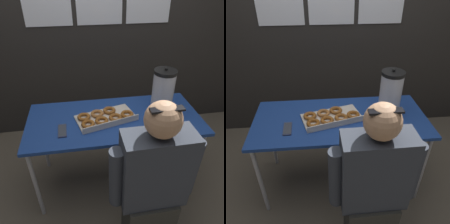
{
  "view_description": "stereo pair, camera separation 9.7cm",
  "coord_description": "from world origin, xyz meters",
  "views": [
    {
      "loc": [
        -0.26,
        -1.48,
        1.81
      ],
      "look_at": [
        -0.02,
        0.0,
        0.82
      ],
      "focal_mm": 35.0,
      "sensor_mm": 36.0,
      "label": 1
    },
    {
      "loc": [
        -0.16,
        -1.49,
        1.81
      ],
      "look_at": [
        -0.02,
        0.0,
        0.82
      ],
      "focal_mm": 35.0,
      "sensor_mm": 36.0,
      "label": 2
    }
  ],
  "objects": [
    {
      "name": "ground_plane",
      "position": [
        0.0,
        0.0,
        0.0
      ],
      "size": [
        12.0,
        12.0,
        0.0
      ],
      "primitive_type": "plane",
      "color": "brown"
    },
    {
      "name": "back_wall",
      "position": [
        0.0,
        1.01,
        1.4
      ],
      "size": [
        6.0,
        0.11,
        2.8
      ],
      "color": "#282623",
      "rests_on": "ground"
    },
    {
      "name": "folding_table",
      "position": [
        0.0,
        0.0,
        0.71
      ],
      "size": [
        1.44,
        0.65,
        0.76
      ],
      "color": "navy",
      "rests_on": "ground"
    },
    {
      "name": "donut_box",
      "position": [
        -0.08,
        -0.01,
        0.78
      ],
      "size": [
        0.53,
        0.37,
        0.05
      ],
      "rotation": [
        0.0,
        0.0,
        0.26
      ],
      "color": "beige",
      "rests_on": "folding_table"
    },
    {
      "name": "coffee_urn",
      "position": [
        0.42,
        0.07,
        0.95
      ],
      "size": [
        0.19,
        0.21,
        0.39
      ],
      "color": "silver",
      "rests_on": "folding_table"
    },
    {
      "name": "cell_phone",
      "position": [
        -0.43,
        -0.12,
        0.77
      ],
      "size": [
        0.07,
        0.16,
        0.01
      ],
      "rotation": [
        0.0,
        0.0,
        0.04
      ],
      "color": "#2D334C",
      "rests_on": "folding_table"
    },
    {
      "name": "person_seated",
      "position": [
        0.16,
        -0.6,
        0.59
      ],
      "size": [
        0.58,
        0.24,
        1.25
      ],
      "rotation": [
        0.0,
        0.0,
        3.16
      ],
      "color": "#33332D",
      "rests_on": "ground"
    }
  ]
}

